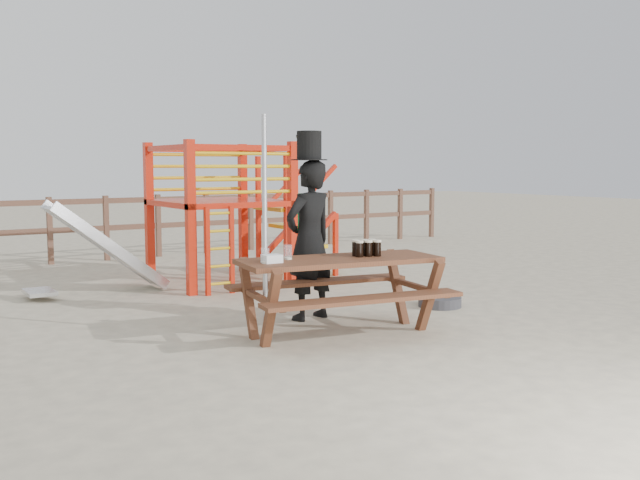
{
  "coord_description": "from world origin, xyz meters",
  "views": [
    {
      "loc": [
        -4.36,
        -6.13,
        1.76
      ],
      "look_at": [
        0.17,
        0.8,
        0.89
      ],
      "focal_mm": 40.0,
      "sensor_mm": 36.0,
      "label": 1
    }
  ],
  "objects": [
    {
      "name": "ground",
      "position": [
        0.0,
        0.0,
        0.0
      ],
      "size": [
        60.0,
        60.0,
        0.0
      ],
      "primitive_type": "plane",
      "color": "#C3B698",
      "rests_on": "ground"
    },
    {
      "name": "back_fence",
      "position": [
        0.0,
        7.0,
        0.74
      ],
      "size": [
        15.09,
        0.09,
        1.2
      ],
      "color": "brown",
      "rests_on": "ground"
    },
    {
      "name": "playground_fort",
      "position": [
        0.12,
        3.58,
        1.07
      ],
      "size": [
        4.71,
        1.84,
        2.1
      ],
      "color": "red",
      "rests_on": "ground"
    },
    {
      "name": "picnic_table",
      "position": [
        -0.2,
        -0.14,
        0.51
      ],
      "size": [
        2.28,
        1.75,
        0.8
      ],
      "rotation": [
        0.0,
        0.0,
        -0.17
      ],
      "color": "brown",
      "rests_on": "ground"
    },
    {
      "name": "man_with_hat",
      "position": [
        -0.07,
        0.66,
        0.96
      ],
      "size": [
        0.74,
        0.56,
        2.14
      ],
      "rotation": [
        0.0,
        0.0,
        3.35
      ],
      "color": "black",
      "rests_on": "ground"
    },
    {
      "name": "metal_pole",
      "position": [
        -0.95,
        0.1,
        1.13
      ],
      "size": [
        0.05,
        0.05,
        2.26
      ],
      "primitive_type": "cylinder",
      "color": "#B2B2B7",
      "rests_on": "ground"
    },
    {
      "name": "parasol_base",
      "position": [
        1.68,
        0.37,
        0.06
      ],
      "size": [
        0.53,
        0.53,
        0.23
      ],
      "color": "#333338",
      "rests_on": "ground"
    },
    {
      "name": "paper_bag",
      "position": [
        -0.96,
        -0.07,
        0.84
      ],
      "size": [
        0.19,
        0.15,
        0.08
      ],
      "primitive_type": "cube",
      "rotation": [
        0.0,
        0.0,
        -0.05
      ],
      "color": "white",
      "rests_on": "picnic_table"
    },
    {
      "name": "stout_pints",
      "position": [
        0.12,
        -0.16,
        0.89
      ],
      "size": [
        0.3,
        0.22,
        0.17
      ],
      "color": "black",
      "rests_on": "picnic_table"
    },
    {
      "name": "empty_glasses",
      "position": [
        -0.88,
        -0.02,
        0.87
      ],
      "size": [
        0.42,
        0.22,
        0.15
      ],
      "color": "silver",
      "rests_on": "picnic_table"
    }
  ]
}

